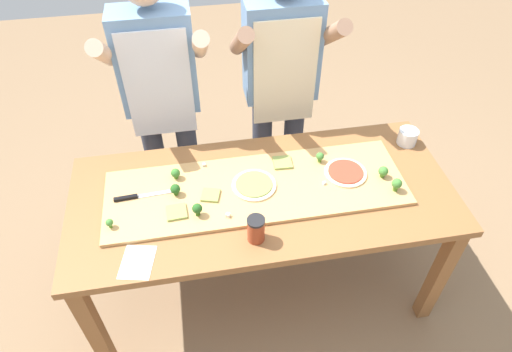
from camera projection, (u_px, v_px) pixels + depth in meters
ground_plane at (261, 282)px, 2.72m from camera, size 8.00×8.00×0.00m
prep_table at (263, 206)px, 2.24m from camera, size 1.85×0.82×0.80m
cutting_board at (256, 188)px, 2.17m from camera, size 1.45×0.46×0.02m
chefs_knife at (135, 197)px, 2.11m from camera, size 0.28×0.04×0.02m
pizza_whole_tomato_red at (345, 172)px, 2.23m from camera, size 0.21×0.21×0.02m
pizza_whole_pesto_green at (254, 185)px, 2.17m from camera, size 0.22×0.22×0.02m
pizza_slice_center at (211, 196)px, 2.12m from camera, size 0.10×0.10×0.01m
pizza_slice_far_right at (177, 212)px, 2.04m from camera, size 0.10×0.10×0.01m
pizza_slice_near_left at (283, 163)px, 2.28m from camera, size 0.10×0.10×0.01m
broccoli_floret_front_mid at (175, 173)px, 2.19m from camera, size 0.05×0.05×0.06m
broccoli_floret_back_left at (397, 184)px, 2.12m from camera, size 0.05×0.05×0.07m
broccoli_floret_front_right at (383, 171)px, 2.19m from camera, size 0.05×0.05×0.06m
broccoli_floret_front_left at (175, 189)px, 2.11m from camera, size 0.05×0.05×0.06m
broccoli_floret_back_right at (320, 157)px, 2.27m from camera, size 0.04×0.04×0.06m
broccoli_floret_center_right at (109, 223)px, 1.97m from camera, size 0.03×0.03×0.05m
broccoli_floret_back_mid at (197, 209)px, 2.01m from camera, size 0.05×0.05×0.07m
cheese_crumble_a at (228, 215)px, 2.03m from camera, size 0.02×0.02×0.02m
cheese_crumble_b at (324, 183)px, 2.18m from camera, size 0.02×0.02×0.01m
cheese_crumble_c at (204, 165)px, 2.27m from camera, size 0.02×0.02×0.01m
flour_cup at (407, 138)px, 2.41m from camera, size 0.10×0.10×0.08m
sauce_jar at (256, 229)px, 1.92m from camera, size 0.08×0.08×0.13m
recipe_note at (137, 262)px, 1.88m from camera, size 0.17×0.20×0.00m
cook_left at (161, 91)px, 2.43m from camera, size 0.54×0.39×1.67m
cook_right at (281, 80)px, 2.51m from camera, size 0.54×0.39×1.67m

